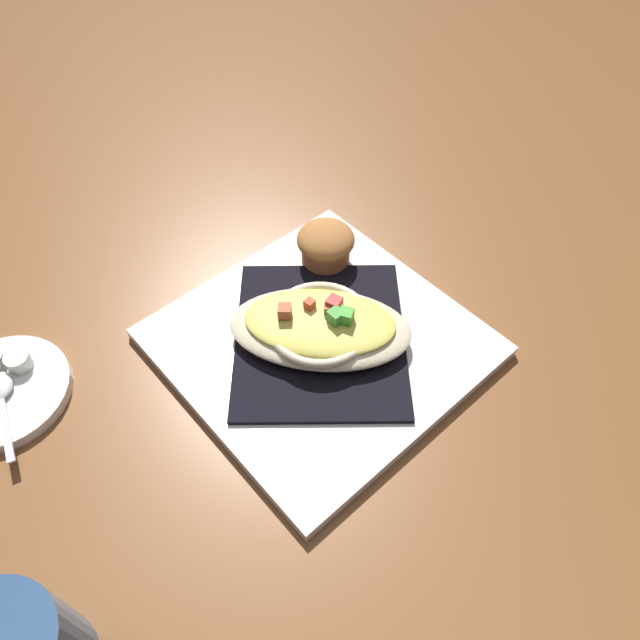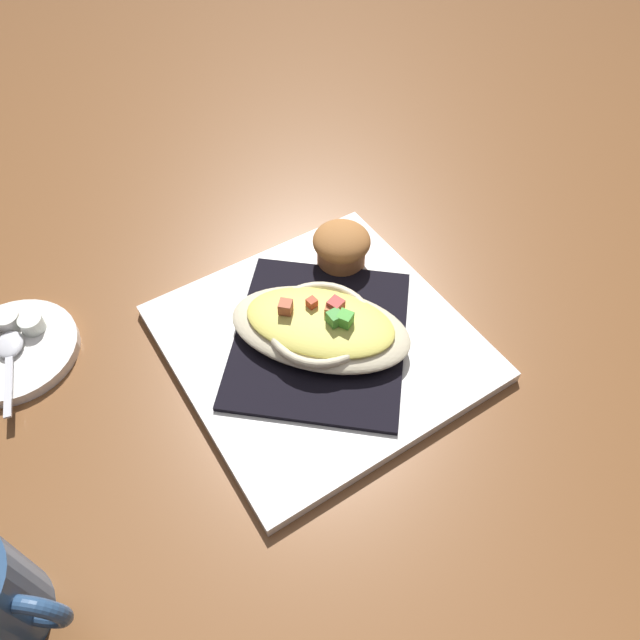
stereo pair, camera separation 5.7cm
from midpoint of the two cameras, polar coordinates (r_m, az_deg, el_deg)
ground_plane at (r=0.61m, az=2.70°, el=-2.74°), size 2.60×2.60×0.00m
square_plate at (r=0.60m, az=2.72°, el=-2.36°), size 0.30×0.30×0.01m
folded_napkin at (r=0.60m, az=2.76°, el=-1.83°), size 0.26×0.26×0.01m
gratin_dish at (r=0.58m, az=2.83°, el=-0.71°), size 0.20×0.20×0.04m
muffin at (r=0.65m, az=4.64°, el=7.07°), size 0.06×0.06×0.05m
creamer_saucer at (r=0.66m, az=-25.55°, el=-2.87°), size 0.13×0.13×0.01m
spoon at (r=0.65m, az=-25.86°, el=-2.75°), size 0.11×0.04×0.01m
creamer_cup_0 at (r=0.66m, az=-24.10°, el=-0.50°), size 0.02×0.02×0.02m
creamer_cup_1 at (r=0.67m, az=-25.97°, el=-0.24°), size 0.02×0.02×0.02m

